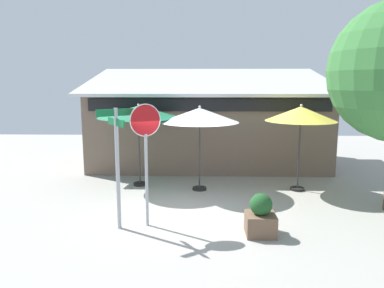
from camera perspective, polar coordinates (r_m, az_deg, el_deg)
name	(u,v)px	position (r m, az deg, el deg)	size (l,w,h in m)	color
ground_plane	(182,212)	(9.95, -1.54, -10.58)	(28.00, 28.00, 0.10)	#9E9B93
cafe_building	(208,126)	(15.35, 2.49, 2.82)	(9.63, 5.25, 4.00)	#705B4C
street_sign_post	(117,155)	(8.49, -11.54, -1.70)	(0.80, 0.75, 2.82)	#A8AAB2
stop_sign	(146,142)	(8.50, -7.20, 0.27)	(0.66, 0.39, 2.90)	#A8AAB2
patio_umbrella_forest_green_left	(138,112)	(11.94, -8.33, 4.93)	(2.64, 2.64, 2.70)	black
patio_umbrella_ivory_center	(200,116)	(11.30, 1.20, 4.45)	(2.43, 2.43, 2.67)	black
patio_umbrella_mustard_right	(301,114)	(11.74, 16.58, 4.44)	(2.17, 2.17, 2.72)	black
sidewalk_planter	(261,217)	(8.48, 10.63, -11.06)	(0.66, 0.66, 0.95)	brown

